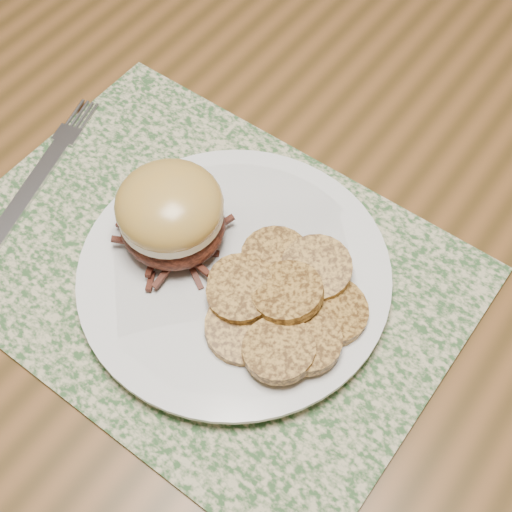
{
  "coord_description": "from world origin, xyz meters",
  "views": [
    {
      "loc": [
        0.53,
        -0.4,
        1.3
      ],
      "look_at": [
        0.34,
        -0.14,
        0.79
      ],
      "focal_mm": 50.0,
      "sensor_mm": 36.0,
      "label": 1
    }
  ],
  "objects_px": {
    "dining_table": "(104,92)",
    "dinner_plate": "(234,275)",
    "pork_sandwich": "(171,213)",
    "fork": "(42,173)"
  },
  "relations": [
    {
      "from": "dinner_plate",
      "to": "fork",
      "type": "height_order",
      "value": "dinner_plate"
    },
    {
      "from": "fork",
      "to": "pork_sandwich",
      "type": "bearing_deg",
      "value": -11.02
    },
    {
      "from": "dining_table",
      "to": "pork_sandwich",
      "type": "bearing_deg",
      "value": -31.47
    },
    {
      "from": "pork_sandwich",
      "to": "dinner_plate",
      "type": "bearing_deg",
      "value": 20.16
    },
    {
      "from": "pork_sandwich",
      "to": "fork",
      "type": "height_order",
      "value": "pork_sandwich"
    },
    {
      "from": "dining_table",
      "to": "fork",
      "type": "relative_size",
      "value": 7.35
    },
    {
      "from": "dining_table",
      "to": "dinner_plate",
      "type": "relative_size",
      "value": 5.77
    },
    {
      "from": "pork_sandwich",
      "to": "fork",
      "type": "distance_m",
      "value": 0.17
    },
    {
      "from": "dinner_plate",
      "to": "pork_sandwich",
      "type": "xyz_separation_m",
      "value": [
        -0.07,
        -0.0,
        0.04
      ]
    },
    {
      "from": "dining_table",
      "to": "dinner_plate",
      "type": "bearing_deg",
      "value": -25.57
    }
  ]
}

